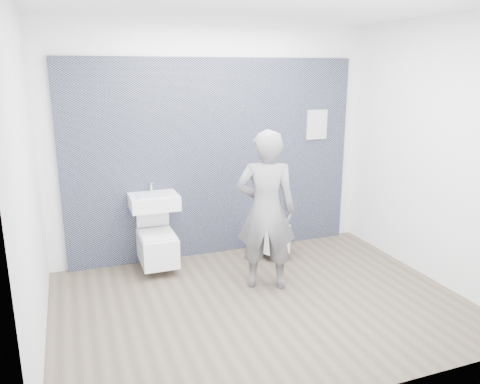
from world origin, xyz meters
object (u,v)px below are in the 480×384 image
object	(u,v)px
washbasin	(154,201)
toilet_square	(157,246)
toilet_rounded	(272,235)
visitor	(266,211)

from	to	relation	value
washbasin	toilet_square	bearing A→B (deg)	-90.00
toilet_rounded	washbasin	bearing A→B (deg)	175.75
washbasin	visitor	distance (m)	1.34
toilet_square	visitor	distance (m)	1.40
toilet_square	toilet_rounded	distance (m)	1.43
washbasin	toilet_rounded	distance (m)	1.54
toilet_rounded	visitor	world-z (taller)	visitor
toilet_square	visitor	bearing A→B (deg)	-38.86
washbasin	toilet_square	distance (m)	0.52
washbasin	toilet_square	xyz separation A→B (m)	(-0.00, -0.08, -0.51)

